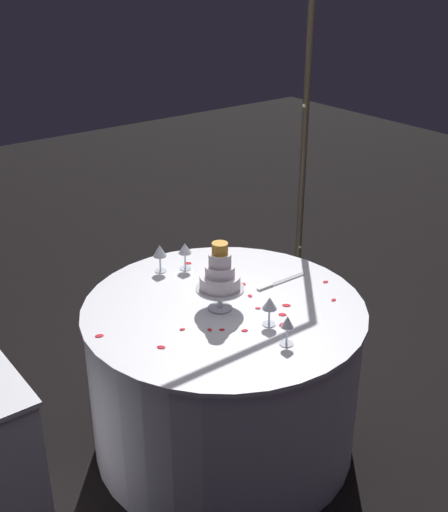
{
  "coord_description": "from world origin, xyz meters",
  "views": [
    {
      "loc": [
        -1.58,
        -2.07,
        2.26
      ],
      "look_at": [
        0.0,
        0.0,
        1.03
      ],
      "focal_mm": 45.77,
      "sensor_mm": 36.0,
      "label": 1
    }
  ],
  "objects_px": {
    "wine_glass_0": "(270,304)",
    "wine_glass_1": "(287,324)",
    "wine_glass_3": "(185,250)",
    "decorative_arch": "(158,148)",
    "tiered_cake": "(220,276)",
    "main_table": "(224,376)",
    "wine_glass_2": "(160,252)",
    "cake_knife": "(278,283)"
  },
  "relations": [
    {
      "from": "tiered_cake",
      "to": "wine_glass_2",
      "type": "bearing_deg",
      "value": 91.55
    },
    {
      "from": "tiered_cake",
      "to": "wine_glass_0",
      "type": "relative_size",
      "value": 2.43
    },
    {
      "from": "main_table",
      "to": "tiered_cake",
      "type": "height_order",
      "value": "tiered_cake"
    },
    {
      "from": "wine_glass_1",
      "to": "tiered_cake",
      "type": "bearing_deg",
      "value": 95.94
    },
    {
      "from": "main_table",
      "to": "wine_glass_0",
      "type": "xyz_separation_m",
      "value": [
        0.06,
        -0.25,
        0.49
      ]
    },
    {
      "from": "tiered_cake",
      "to": "cake_knife",
      "type": "bearing_deg",
      "value": 3.61
    },
    {
      "from": "wine_glass_0",
      "to": "wine_glass_2",
      "type": "distance_m",
      "value": 0.73
    },
    {
      "from": "wine_glass_3",
      "to": "cake_knife",
      "type": "bearing_deg",
      "value": -56.46
    },
    {
      "from": "decorative_arch",
      "to": "main_table",
      "type": "relative_size",
      "value": 1.66
    },
    {
      "from": "main_table",
      "to": "wine_glass_2",
      "type": "relative_size",
      "value": 8.9
    },
    {
      "from": "wine_glass_1",
      "to": "wine_glass_2",
      "type": "distance_m",
      "value": 0.89
    },
    {
      "from": "cake_knife",
      "to": "wine_glass_3",
      "type": "bearing_deg",
      "value": 123.54
    },
    {
      "from": "wine_glass_1",
      "to": "decorative_arch",
      "type": "bearing_deg",
      "value": 90.95
    },
    {
      "from": "main_table",
      "to": "tiered_cake",
      "type": "distance_m",
      "value": 0.55
    },
    {
      "from": "wine_glass_3",
      "to": "cake_knife",
      "type": "relative_size",
      "value": 0.49
    },
    {
      "from": "decorative_arch",
      "to": "wine_glass_1",
      "type": "relative_size",
      "value": 16.24
    },
    {
      "from": "decorative_arch",
      "to": "wine_glass_2",
      "type": "bearing_deg",
      "value": -140.38
    },
    {
      "from": "decorative_arch",
      "to": "wine_glass_1",
      "type": "height_order",
      "value": "decorative_arch"
    },
    {
      "from": "wine_glass_3",
      "to": "main_table",
      "type": "bearing_deg",
      "value": -100.11
    },
    {
      "from": "wine_glass_0",
      "to": "wine_glass_1",
      "type": "relative_size",
      "value": 1.01
    },
    {
      "from": "decorative_arch",
      "to": "cake_knife",
      "type": "bearing_deg",
      "value": -54.86
    },
    {
      "from": "decorative_arch",
      "to": "tiered_cake",
      "type": "height_order",
      "value": "decorative_arch"
    },
    {
      "from": "wine_glass_2",
      "to": "main_table",
      "type": "bearing_deg",
      "value": -85.13
    },
    {
      "from": "wine_glass_1",
      "to": "wine_glass_3",
      "type": "height_order",
      "value": "wine_glass_3"
    },
    {
      "from": "wine_glass_3",
      "to": "cake_knife",
      "type": "distance_m",
      "value": 0.5
    },
    {
      "from": "tiered_cake",
      "to": "cake_knife",
      "type": "xyz_separation_m",
      "value": [
        0.37,
        0.02,
        -0.16
      ]
    },
    {
      "from": "wine_glass_1",
      "to": "main_table",
      "type": "bearing_deg",
      "value": 91.99
    },
    {
      "from": "decorative_arch",
      "to": "wine_glass_2",
      "type": "distance_m",
      "value": 0.52
    },
    {
      "from": "wine_glass_2",
      "to": "cake_knife",
      "type": "xyz_separation_m",
      "value": [
        0.39,
        -0.46,
        -0.11
      ]
    },
    {
      "from": "wine_glass_1",
      "to": "wine_glass_3",
      "type": "distance_m",
      "value": 0.84
    },
    {
      "from": "decorative_arch",
      "to": "wine_glass_0",
      "type": "height_order",
      "value": "decorative_arch"
    },
    {
      "from": "wine_glass_3",
      "to": "wine_glass_1",
      "type": "bearing_deg",
      "value": -94.23
    },
    {
      "from": "wine_glass_1",
      "to": "cake_knife",
      "type": "relative_size",
      "value": 0.45
    },
    {
      "from": "decorative_arch",
      "to": "wine_glass_1",
      "type": "distance_m",
      "value": 1.06
    },
    {
      "from": "wine_glass_1",
      "to": "wine_glass_3",
      "type": "relative_size",
      "value": 0.93
    },
    {
      "from": "main_table",
      "to": "wine_glass_2",
      "type": "distance_m",
      "value": 0.69
    },
    {
      "from": "wine_glass_0",
      "to": "wine_glass_2",
      "type": "bearing_deg",
      "value": 97.77
    },
    {
      "from": "wine_glass_1",
      "to": "wine_glass_3",
      "type": "bearing_deg",
      "value": 85.77
    },
    {
      "from": "main_table",
      "to": "cake_knife",
      "type": "height_order",
      "value": "cake_knife"
    },
    {
      "from": "wine_glass_1",
      "to": "wine_glass_0",
      "type": "bearing_deg",
      "value": 74.76
    },
    {
      "from": "wine_glass_2",
      "to": "wine_glass_3",
      "type": "xyz_separation_m",
      "value": [
        0.12,
        -0.05,
        -0.0
      ]
    },
    {
      "from": "cake_knife",
      "to": "wine_glass_1",
      "type": "bearing_deg",
      "value": -128.02
    }
  ]
}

